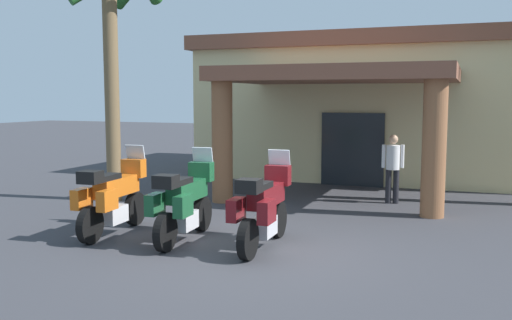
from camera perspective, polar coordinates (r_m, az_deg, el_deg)
name	(u,v)px	position (r m, az deg, el deg)	size (l,w,h in m)	color
ground_plane	(255,251)	(9.60, -0.12, -9.10)	(80.00, 80.00, 0.00)	#38383D
motel_building	(373,105)	(19.70, 11.61, 5.38)	(10.74, 11.22, 4.45)	beige
motorcycle_orange	(113,197)	(10.93, -14.16, -3.63)	(0.73, 2.21, 1.61)	black
motorcycle_green	(184,202)	(10.17, -7.23, -4.23)	(0.73, 2.21, 1.61)	black
motorcycle_maroon	(264,208)	(9.62, 0.77, -4.79)	(0.71, 2.21, 1.61)	black
pedestrian	(393,164)	(13.99, 13.55, -0.39)	(0.51, 0.32, 1.66)	black
palm_tree_roadside	(111,23)	(14.40, -14.35, 13.15)	(2.57, 2.65, 5.91)	brown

